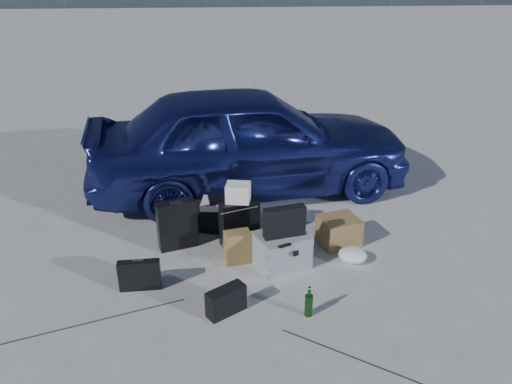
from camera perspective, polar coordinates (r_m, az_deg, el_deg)
The scene contains 16 objects.
ground at distance 5.20m, azimuth -0.70°, elevation -10.30°, with size 60.00×60.00×0.00m, color beige.
car at distance 6.90m, azimuth -0.77°, elevation 6.02°, with size 1.76×4.38×1.49m, color navy.
pelican_case at distance 5.37m, azimuth 2.93°, elevation -6.67°, with size 0.52×0.43×0.38m, color #ABAEB1.
laptop_bag at distance 5.17m, azimuth 3.26°, elevation -3.43°, with size 0.44×0.11×0.33m, color black.
briefcase at distance 5.16m, azimuth -13.15°, elevation -9.24°, with size 0.41×0.09×0.32m, color black.
suitcase_left at distance 5.72m, azimuth -9.01°, elevation -3.71°, with size 0.44×0.16×0.57m, color black.
suitcase_right at distance 5.73m, azimuth -1.90°, elevation -3.50°, with size 0.45×0.16×0.54m, color black.
white_carton at distance 5.57m, azimuth -2.07°, elevation -0.07°, with size 0.26×0.21×0.21m, color white.
duffel_bag at distance 6.08m, azimuth -4.36°, elevation -2.92°, with size 0.64×0.27×0.32m, color black.
flat_box_white at distance 5.98m, azimuth -4.25°, elevation -1.32°, with size 0.41×0.31×0.07m, color white.
flat_box_black at distance 5.95m, azimuth -4.13°, elevation -0.77°, with size 0.27×0.20×0.06m, color black.
kraft_bag at distance 5.43m, azimuth -2.13°, elevation -6.29°, with size 0.28×0.17×0.37m, color #A38047.
cardboard_box at distance 5.85m, azimuth 9.43°, elevation -4.39°, with size 0.43×0.38×0.32m, color brown.
plastic_bag at distance 5.58m, azimuth 10.97°, elevation -7.08°, with size 0.31×0.26×0.17m, color white.
messenger_bag at distance 4.75m, azimuth -3.44°, elevation -12.31°, with size 0.38×0.14×0.27m, color black.
green_bottle at distance 4.73m, azimuth 6.06°, elevation -12.39°, with size 0.08×0.08×0.30m, color black.
Camera 1 is at (-0.27, -4.22, 3.04)m, focal length 35.00 mm.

